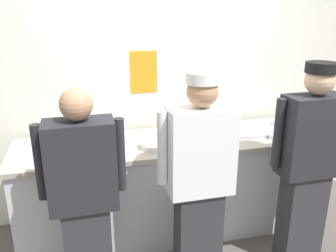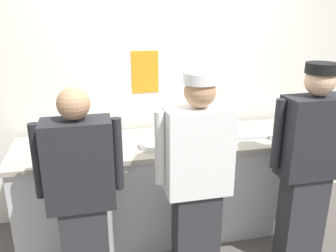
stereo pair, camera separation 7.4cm
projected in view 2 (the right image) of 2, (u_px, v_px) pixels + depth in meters
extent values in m
plane|color=#514C47|center=(187.00, 252.00, 3.08)|extent=(9.00, 9.00, 0.00)
cube|color=silver|center=(165.00, 70.00, 3.43)|extent=(4.48, 0.10, 2.92)
cube|color=orange|center=(145.00, 72.00, 3.34)|extent=(0.26, 0.01, 0.40)
cube|color=silver|center=(176.00, 187.00, 3.29)|extent=(2.80, 0.68, 0.88)
cube|color=#A8A093|center=(177.00, 142.00, 3.15)|extent=(2.85, 0.74, 0.04)
cube|color=#2D2D33|center=(87.00, 251.00, 2.51)|extent=(0.32, 0.20, 0.77)
cube|color=#232328|center=(79.00, 164.00, 2.29)|extent=(0.45, 0.24, 0.61)
cylinder|color=#232328|center=(38.00, 161.00, 2.26)|extent=(0.07, 0.07, 0.51)
cylinder|color=#232328|center=(118.00, 154.00, 2.37)|extent=(0.07, 0.07, 0.51)
sphere|color=tan|center=(73.00, 104.00, 2.16)|extent=(0.21, 0.21, 0.21)
cube|color=#2D2D33|center=(196.00, 237.00, 2.64)|extent=(0.33, 0.20, 0.79)
cube|color=white|center=(198.00, 151.00, 2.42)|extent=(0.46, 0.24, 0.62)
cylinder|color=white|center=(160.00, 148.00, 2.39)|extent=(0.07, 0.07, 0.53)
cylinder|color=white|center=(232.00, 142.00, 2.50)|extent=(0.07, 0.07, 0.53)
sphere|color=tan|center=(200.00, 92.00, 2.28)|extent=(0.21, 0.21, 0.21)
cylinder|color=white|center=(200.00, 78.00, 2.25)|extent=(0.22, 0.22, 0.07)
cube|color=#2D2D33|center=(301.00, 219.00, 2.86)|extent=(0.33, 0.20, 0.80)
cube|color=#232328|center=(312.00, 137.00, 2.63)|extent=(0.47, 0.24, 0.63)
cylinder|color=#232328|center=(278.00, 134.00, 2.60)|extent=(0.07, 0.07, 0.54)
sphere|color=tan|center=(320.00, 81.00, 2.50)|extent=(0.22, 0.22, 0.22)
cylinder|color=black|center=(322.00, 68.00, 2.47)|extent=(0.23, 0.23, 0.08)
cylinder|color=white|center=(154.00, 147.00, 2.96)|extent=(0.25, 0.25, 0.01)
cylinder|color=white|center=(154.00, 145.00, 2.96)|extent=(0.25, 0.25, 0.01)
cylinder|color=white|center=(154.00, 144.00, 2.96)|extent=(0.25, 0.25, 0.01)
cylinder|color=white|center=(154.00, 143.00, 2.95)|extent=(0.25, 0.25, 0.01)
cylinder|color=white|center=(172.00, 138.00, 3.16)|extent=(0.21, 0.21, 0.01)
cylinder|color=white|center=(172.00, 137.00, 3.15)|extent=(0.21, 0.21, 0.01)
cylinder|color=white|center=(172.00, 136.00, 3.15)|extent=(0.21, 0.21, 0.01)
cylinder|color=white|center=(172.00, 134.00, 3.15)|extent=(0.21, 0.21, 0.01)
cylinder|color=white|center=(172.00, 133.00, 3.14)|extent=(0.21, 0.21, 0.01)
cylinder|color=#B7BABF|center=(102.00, 142.00, 2.94)|extent=(0.36, 0.36, 0.11)
cube|color=#B7BABF|center=(236.00, 133.00, 3.26)|extent=(0.55, 0.34, 0.02)
cylinder|color=#56A333|center=(310.00, 127.00, 3.23)|extent=(0.06, 0.06, 0.16)
cone|color=#56A333|center=(312.00, 117.00, 3.20)|extent=(0.05, 0.05, 0.04)
cylinder|color=#E5E066|center=(73.00, 138.00, 2.95)|extent=(0.06, 0.06, 0.17)
cone|color=#E5E066|center=(71.00, 127.00, 2.92)|extent=(0.05, 0.05, 0.04)
cylinder|color=white|center=(278.00, 124.00, 3.49)|extent=(0.09, 0.09, 0.05)
cylinder|color=#5B932D|center=(278.00, 122.00, 3.49)|extent=(0.07, 0.07, 0.01)
cylinder|color=white|center=(184.00, 131.00, 3.28)|extent=(0.08, 0.08, 0.05)
cylinder|color=red|center=(184.00, 130.00, 3.28)|extent=(0.07, 0.07, 0.01)
cylinder|color=white|center=(275.00, 137.00, 3.13)|extent=(0.10, 0.10, 0.04)
cylinder|color=red|center=(275.00, 136.00, 3.13)|extent=(0.08, 0.08, 0.01)
cylinder|color=white|center=(55.00, 141.00, 3.05)|extent=(0.11, 0.11, 0.04)
cylinder|color=orange|center=(54.00, 139.00, 3.04)|extent=(0.09, 0.09, 0.01)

